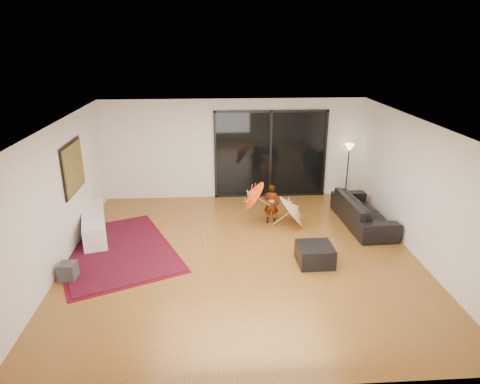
{
  "coord_description": "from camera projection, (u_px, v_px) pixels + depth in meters",
  "views": [
    {
      "loc": [
        -0.55,
        -7.72,
        4.2
      ],
      "look_at": [
        -0.0,
        0.8,
        1.1
      ],
      "focal_mm": 32.0,
      "sensor_mm": 36.0,
      "label": 1
    }
  ],
  "objects": [
    {
      "name": "media_console",
      "position": [
        94.0,
        224.0,
        9.56
      ],
      "size": [
        0.94,
        1.93,
        0.52
      ],
      "primitive_type": "cube",
      "rotation": [
        0.0,
        0.0,
        0.26
      ],
      "color": "white",
      "rests_on": "floor"
    },
    {
      "name": "parasol_orange",
      "position": [
        248.0,
        195.0,
        9.93
      ],
      "size": [
        0.56,
        0.75,
        0.84
      ],
      "rotation": [
        0.0,
        -0.97,
        0.0
      ],
      "color": "red",
      "rests_on": "child"
    },
    {
      "name": "parasol_white",
      "position": [
        298.0,
        205.0,
        9.98
      ],
      "size": [
        0.7,
        0.89,
        0.96
      ],
      "rotation": [
        0.0,
        0.91,
        0.0
      ],
      "color": "white",
      "rests_on": "floor"
    },
    {
      "name": "floor_lamp",
      "position": [
        349.0,
        156.0,
        11.54
      ],
      "size": [
        0.26,
        0.26,
        1.51
      ],
      "color": "black",
      "rests_on": "floor"
    },
    {
      "name": "persian_rug",
      "position": [
        115.0,
        251.0,
        8.91
      ],
      "size": [
        3.27,
        3.73,
        0.02
      ],
      "rotation": [
        0.0,
        0.0,
        0.41
      ],
      "color": "#540714",
      "rests_on": "floor"
    },
    {
      "name": "speaker",
      "position": [
        68.0,
        271.0,
        7.81
      ],
      "size": [
        0.31,
        0.31,
        0.33
      ],
      "primitive_type": "cube",
      "rotation": [
        0.0,
        0.0,
        -0.06
      ],
      "color": "#424244",
      "rests_on": "floor"
    },
    {
      "name": "wall_left",
      "position": [
        57.0,
        198.0,
        8.03
      ],
      "size": [
        0.0,
        7.0,
        7.0
      ],
      "primitive_type": "plane",
      "rotation": [
        1.57,
        0.0,
        1.57
      ],
      "color": "silver",
      "rests_on": "floor"
    },
    {
      "name": "painting",
      "position": [
        73.0,
        167.0,
        8.87
      ],
      "size": [
        0.04,
        1.28,
        1.08
      ],
      "color": "black",
      "rests_on": "wall_left"
    },
    {
      "name": "sofa",
      "position": [
        363.0,
        211.0,
        10.08
      ],
      "size": [
        0.97,
        2.27,
        0.65
      ],
      "primitive_type": "imported",
      "rotation": [
        0.0,
        0.0,
        1.61
      ],
      "color": "black",
      "rests_on": "floor"
    },
    {
      "name": "floor",
      "position": [
        243.0,
        256.0,
        8.71
      ],
      "size": [
        7.0,
        7.0,
        0.0
      ],
      "primitive_type": "plane",
      "color": "#A66C2D",
      "rests_on": "ground"
    },
    {
      "name": "wall_back",
      "position": [
        234.0,
        149.0,
        11.53
      ],
      "size": [
        7.0,
        0.0,
        7.0
      ],
      "primitive_type": "plane",
      "rotation": [
        1.57,
        0.0,
        0.0
      ],
      "color": "silver",
      "rests_on": "floor"
    },
    {
      "name": "wall_front",
      "position": [
        264.0,
        298.0,
        4.96
      ],
      "size": [
        7.0,
        0.0,
        7.0
      ],
      "primitive_type": "plane",
      "rotation": [
        -1.57,
        0.0,
        0.0
      ],
      "color": "silver",
      "rests_on": "floor"
    },
    {
      "name": "ceiling",
      "position": [
        243.0,
        124.0,
        7.78
      ],
      "size": [
        7.0,
        7.0,
        0.0
      ],
      "primitive_type": "plane",
      "rotation": [
        3.14,
        0.0,
        0.0
      ],
      "color": "white",
      "rests_on": "wall_back"
    },
    {
      "name": "sliding_door",
      "position": [
        270.0,
        154.0,
        11.61
      ],
      "size": [
        3.06,
        0.07,
        2.4
      ],
      "color": "black",
      "rests_on": "wall_back"
    },
    {
      "name": "ottoman",
      "position": [
        315.0,
        254.0,
        8.37
      ],
      "size": [
        0.69,
        0.69,
        0.39
      ],
      "primitive_type": "cube",
      "rotation": [
        0.0,
        0.0,
        0.02
      ],
      "color": "black",
      "rests_on": "floor"
    },
    {
      "name": "child",
      "position": [
        271.0,
        204.0,
        10.09
      ],
      "size": [
        0.41,
        0.33,
        0.97
      ],
      "primitive_type": "imported",
      "rotation": [
        0.0,
        0.0,
        2.84
      ],
      "color": "#999999",
      "rests_on": "floor"
    },
    {
      "name": "wall_right",
      "position": [
        419.0,
        190.0,
        8.46
      ],
      "size": [
        0.0,
        7.0,
        7.0
      ],
      "primitive_type": "plane",
      "rotation": [
        1.57,
        0.0,
        -1.57
      ],
      "color": "silver",
      "rests_on": "floor"
    }
  ]
}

